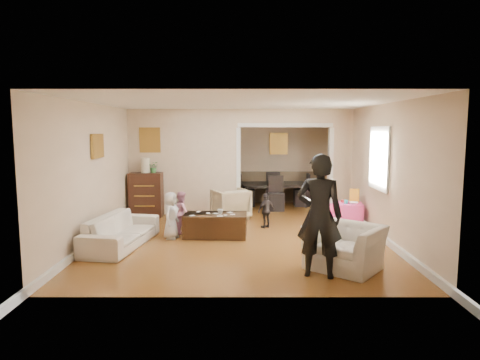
{
  "coord_description": "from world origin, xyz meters",
  "views": [
    {
      "loc": [
        0.01,
        -8.65,
        2.13
      ],
      "look_at": [
        0.0,
        0.2,
        1.05
      ],
      "focal_mm": 31.68,
      "sensor_mm": 36.0,
      "label": 1
    }
  ],
  "objects_px": {
    "armchair_back": "(231,204)",
    "child_kneel_a": "(171,215)",
    "armchair_front": "(345,247)",
    "table_lamp": "(146,165)",
    "coffee_cup": "(220,212)",
    "coffee_table": "(215,225)",
    "play_table": "(349,215)",
    "dining_table": "(274,195)",
    "sofa": "(121,231)",
    "adult_person": "(319,216)",
    "child_toddler": "(266,211)",
    "cyan_cup": "(346,202)",
    "child_kneel_b": "(182,212)",
    "dresser": "(146,195)"
  },
  "relations": [
    {
      "from": "table_lamp",
      "to": "play_table",
      "type": "distance_m",
      "value": 4.9
    },
    {
      "from": "play_table",
      "to": "cyan_cup",
      "type": "xyz_separation_m",
      "value": [
        -0.1,
        -0.05,
        0.3
      ]
    },
    {
      "from": "play_table",
      "to": "armchair_front",
      "type": "bearing_deg",
      "value": -105.73
    },
    {
      "from": "armchair_front",
      "to": "cyan_cup",
      "type": "relative_size",
      "value": 12.98
    },
    {
      "from": "armchair_back",
      "to": "coffee_cup",
      "type": "distance_m",
      "value": 1.76
    },
    {
      "from": "armchair_front",
      "to": "dining_table",
      "type": "height_order",
      "value": "armchair_front"
    },
    {
      "from": "child_kneel_b",
      "to": "child_toddler",
      "type": "xyz_separation_m",
      "value": [
        1.75,
        0.45,
        -0.05
      ]
    },
    {
      "from": "coffee_cup",
      "to": "play_table",
      "type": "height_order",
      "value": "coffee_cup"
    },
    {
      "from": "armchair_back",
      "to": "child_toddler",
      "type": "xyz_separation_m",
      "value": [
        0.79,
        -0.95,
        0.02
      ]
    },
    {
      "from": "table_lamp",
      "to": "sofa",
      "type": "bearing_deg",
      "value": -87.41
    },
    {
      "from": "dresser",
      "to": "coffee_cup",
      "type": "xyz_separation_m",
      "value": [
        1.89,
        -2.02,
        -0.03
      ]
    },
    {
      "from": "dining_table",
      "to": "coffee_table",
      "type": "bearing_deg",
      "value": -118.88
    },
    {
      "from": "sofa",
      "to": "child_toddler",
      "type": "relative_size",
      "value": 2.59
    },
    {
      "from": "dining_table",
      "to": "child_toddler",
      "type": "distance_m",
      "value": 2.63
    },
    {
      "from": "coffee_cup",
      "to": "child_kneel_b",
      "type": "xyz_separation_m",
      "value": [
        -0.8,
        0.35,
        -0.08
      ]
    },
    {
      "from": "play_table",
      "to": "table_lamp",
      "type": "bearing_deg",
      "value": 167.14
    },
    {
      "from": "armchair_front",
      "to": "table_lamp",
      "type": "bearing_deg",
      "value": 173.8
    },
    {
      "from": "dresser",
      "to": "cyan_cup",
      "type": "xyz_separation_m",
      "value": [
        4.58,
        -1.12,
        0.02
      ]
    },
    {
      "from": "sofa",
      "to": "child_kneel_b",
      "type": "height_order",
      "value": "child_kneel_b"
    },
    {
      "from": "table_lamp",
      "to": "armchair_front",
      "type": "bearing_deg",
      "value": -44.94
    },
    {
      "from": "child_kneel_b",
      "to": "child_toddler",
      "type": "distance_m",
      "value": 1.81
    },
    {
      "from": "sofa",
      "to": "adult_person",
      "type": "bearing_deg",
      "value": -107.25
    },
    {
      "from": "coffee_table",
      "to": "play_table",
      "type": "xyz_separation_m",
      "value": [
        2.88,
        0.9,
        0.03
      ]
    },
    {
      "from": "coffee_table",
      "to": "dresser",
      "type": "bearing_deg",
      "value": 132.34
    },
    {
      "from": "coffee_cup",
      "to": "coffee_table",
      "type": "bearing_deg",
      "value": 153.43
    },
    {
      "from": "table_lamp",
      "to": "play_table",
      "type": "xyz_separation_m",
      "value": [
        4.68,
        -1.07,
        -0.99
      ]
    },
    {
      "from": "adult_person",
      "to": "coffee_table",
      "type": "bearing_deg",
      "value": -39.44
    },
    {
      "from": "coffee_table",
      "to": "cyan_cup",
      "type": "distance_m",
      "value": 2.93
    },
    {
      "from": "coffee_table",
      "to": "play_table",
      "type": "height_order",
      "value": "play_table"
    },
    {
      "from": "sofa",
      "to": "dining_table",
      "type": "height_order",
      "value": "dining_table"
    },
    {
      "from": "table_lamp",
      "to": "cyan_cup",
      "type": "distance_m",
      "value": 4.76
    },
    {
      "from": "armchair_back",
      "to": "play_table",
      "type": "xyz_separation_m",
      "value": [
        2.62,
        -0.8,
        -0.1
      ]
    },
    {
      "from": "armchair_back",
      "to": "cyan_cup",
      "type": "bearing_deg",
      "value": 135.98
    },
    {
      "from": "armchair_front",
      "to": "child_toddler",
      "type": "height_order",
      "value": "child_toddler"
    },
    {
      "from": "sofa",
      "to": "play_table",
      "type": "distance_m",
      "value": 4.82
    },
    {
      "from": "sofa",
      "to": "dining_table",
      "type": "relative_size",
      "value": 1.1
    },
    {
      "from": "sofa",
      "to": "child_kneel_b",
      "type": "bearing_deg",
      "value": -36.55
    },
    {
      "from": "play_table",
      "to": "adult_person",
      "type": "bearing_deg",
      "value": -111.74
    },
    {
      "from": "table_lamp",
      "to": "dining_table",
      "type": "relative_size",
      "value": 0.2
    },
    {
      "from": "coffee_table",
      "to": "child_kneel_b",
      "type": "xyz_separation_m",
      "value": [
        -0.7,
        0.3,
        0.2
      ]
    },
    {
      "from": "play_table",
      "to": "child_toddler",
      "type": "bearing_deg",
      "value": -175.3
    },
    {
      "from": "armchair_front",
      "to": "coffee_table",
      "type": "bearing_deg",
      "value": 176.35
    },
    {
      "from": "dresser",
      "to": "table_lamp",
      "type": "bearing_deg",
      "value": 0.0
    },
    {
      "from": "armchair_back",
      "to": "adult_person",
      "type": "distance_m",
      "value": 4.22
    },
    {
      "from": "cyan_cup",
      "to": "adult_person",
      "type": "xyz_separation_m",
      "value": [
        -1.16,
        -3.12,
        0.34
      ]
    },
    {
      "from": "play_table",
      "to": "child_kneel_a",
      "type": "height_order",
      "value": "child_kneel_a"
    },
    {
      "from": "armchair_back",
      "to": "child_kneel_a",
      "type": "bearing_deg",
      "value": 33.43
    },
    {
      "from": "dresser",
      "to": "cyan_cup",
      "type": "distance_m",
      "value": 4.71
    },
    {
      "from": "play_table",
      "to": "child_kneel_b",
      "type": "bearing_deg",
      "value": -170.48
    },
    {
      "from": "play_table",
      "to": "dining_table",
      "type": "distance_m",
      "value": 2.85
    }
  ]
}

